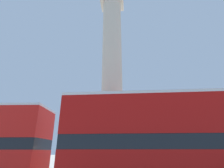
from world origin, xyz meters
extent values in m
cube|color=#BCB29E|center=(0.00, 0.00, 1.56)|extent=(4.11, 4.11, 1.04)
cylinder|color=#BCB29E|center=(0.00, 0.00, 9.53)|extent=(1.83, 1.83, 14.92)
cube|color=#BCB29E|center=(0.00, 0.00, 17.44)|extent=(2.46, 2.46, 0.90)
cube|color=black|center=(3.64, -6.38, 2.47)|extent=(10.14, 2.47, 0.55)
cube|color=#A80F0C|center=(3.64, -6.38, 3.52)|extent=(10.14, 2.52, 1.54)
cube|color=silver|center=(3.64, -6.38, 4.35)|extent=(10.14, 2.52, 0.12)
cylinder|color=black|center=(-0.25, -3.53, 2.69)|extent=(0.14, 0.14, 5.39)
sphere|color=white|center=(-0.25, -3.53, 5.62)|extent=(0.46, 0.46, 0.46)
camera|label=1|loc=(1.22, -14.29, 2.14)|focal=28.00mm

